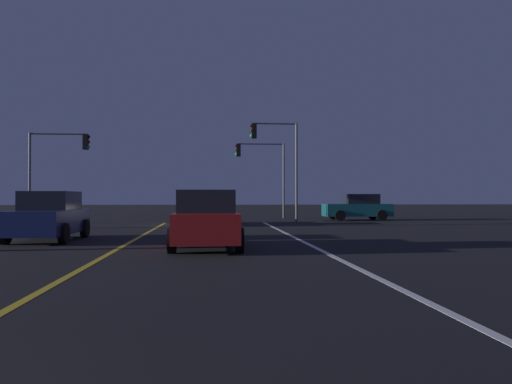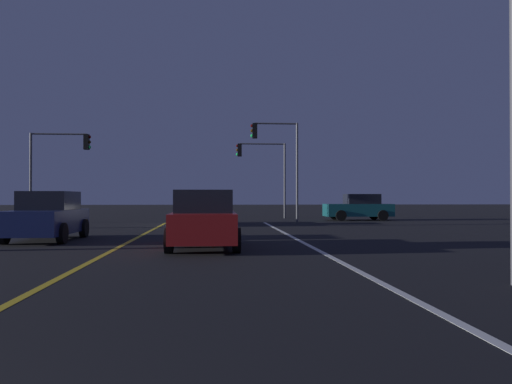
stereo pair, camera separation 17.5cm
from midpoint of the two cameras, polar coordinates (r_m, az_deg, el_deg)
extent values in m
cube|color=silver|center=(13.05, 8.28, -7.14)|extent=(0.16, 34.37, 0.01)
cube|color=gold|center=(13.01, -17.46, -7.14)|extent=(0.16, 34.37, 0.01)
cylinder|color=black|center=(16.41, -9.00, -4.62)|extent=(0.22, 0.68, 0.68)
cylinder|color=black|center=(16.38, -2.68, -4.63)|extent=(0.22, 0.68, 0.68)
cylinder|color=black|center=(13.72, -9.79, -5.41)|extent=(0.22, 0.68, 0.68)
cylinder|color=black|center=(13.69, -2.23, -5.43)|extent=(0.22, 0.68, 0.68)
cube|color=maroon|center=(15.00, -5.92, -3.78)|extent=(1.80, 4.30, 0.80)
cube|color=black|center=(14.73, -5.93, -1.04)|extent=(1.60, 2.10, 0.64)
cube|color=red|center=(12.93, -8.74, -3.84)|extent=(0.24, 0.08, 0.16)
cube|color=red|center=(12.90, -3.40, -3.86)|extent=(0.24, 0.08, 0.16)
cylinder|color=black|center=(29.23, -8.48, -2.85)|extent=(0.22, 0.68, 0.68)
cylinder|color=black|center=(29.18, -4.94, -2.85)|extent=(0.22, 0.68, 0.68)
cylinder|color=black|center=(26.54, -8.83, -3.08)|extent=(0.22, 0.68, 0.68)
cylinder|color=black|center=(26.48, -4.94, -3.09)|extent=(0.22, 0.68, 0.68)
cube|color=silver|center=(27.83, -6.80, -2.30)|extent=(1.80, 4.30, 0.80)
cube|color=black|center=(27.57, -6.81, -0.82)|extent=(1.60, 2.10, 0.64)
cube|color=red|center=(25.76, -8.28, -2.22)|extent=(0.24, 0.08, 0.16)
cube|color=red|center=(25.71, -5.61, -2.22)|extent=(0.24, 0.08, 0.16)
cylinder|color=black|center=(32.42, 9.27, -2.62)|extent=(0.68, 0.22, 0.68)
cylinder|color=black|center=(34.16, 8.53, -2.52)|extent=(0.68, 0.22, 0.68)
cylinder|color=black|center=(33.19, 13.80, -2.56)|extent=(0.68, 0.22, 0.68)
cylinder|color=black|center=(34.89, 12.85, -2.47)|extent=(0.68, 0.22, 0.68)
cube|color=#145156|center=(33.63, 11.13, -2.00)|extent=(4.30, 1.80, 0.80)
cube|color=black|center=(33.69, 11.53, -0.77)|extent=(2.10, 1.60, 0.64)
cube|color=red|center=(33.70, 14.84, -1.82)|extent=(0.08, 0.24, 0.16)
cube|color=red|center=(34.84, 14.17, -1.78)|extent=(0.08, 0.24, 0.16)
cylinder|color=black|center=(17.34, -21.06, -4.37)|extent=(0.22, 0.68, 0.68)
cylinder|color=black|center=(17.93, -26.61, -4.22)|extent=(0.22, 0.68, 0.68)
cylinder|color=black|center=(19.95, -18.91, -3.88)|extent=(0.22, 0.68, 0.68)
cylinder|color=black|center=(20.46, -23.82, -3.78)|extent=(0.22, 0.68, 0.68)
cube|color=navy|center=(18.88, -22.55, -3.08)|extent=(1.80, 4.30, 0.80)
cube|color=black|center=(19.10, -22.31, -0.89)|extent=(1.60, 2.10, 0.64)
cube|color=red|center=(20.73, -19.21, -2.59)|extent=(0.24, 0.08, 0.16)
cube|color=red|center=(21.05, -22.38, -2.55)|extent=(0.24, 0.08, 0.16)
cylinder|color=#4C4C51|center=(30.76, 4.40, 2.21)|extent=(0.14, 0.14, 5.99)
cylinder|color=#4C4C51|center=(30.86, 2.03, 7.69)|extent=(2.57, 0.10, 0.10)
cube|color=black|center=(30.67, -0.37, 6.89)|extent=(0.28, 0.36, 0.90)
sphere|color=#3A0605|center=(30.69, -0.67, 7.45)|extent=(0.20, 0.20, 0.20)
sphere|color=#3C2706|center=(30.65, -0.67, 6.89)|extent=(0.20, 0.20, 0.20)
sphere|color=#19E059|center=(30.62, -0.67, 6.34)|extent=(0.20, 0.20, 0.20)
cylinder|color=#4C4C51|center=(32.12, -24.23, 1.46)|extent=(0.14, 0.14, 5.23)
cylinder|color=#4C4C51|center=(31.83, -21.51, 6.10)|extent=(3.16, 0.10, 0.10)
cube|color=black|center=(31.37, -18.74, 5.36)|extent=(0.28, 0.36, 0.90)
sphere|color=#3A0605|center=(31.37, -18.45, 5.91)|extent=(0.20, 0.20, 0.20)
sphere|color=#3C2706|center=(31.34, -18.45, 5.36)|extent=(0.20, 0.20, 0.20)
sphere|color=#19E059|center=(31.31, -18.45, 4.82)|extent=(0.20, 0.20, 0.20)
cylinder|color=#4C4C51|center=(36.18, 2.98, 1.27)|extent=(0.14, 0.14, 5.33)
cylinder|color=#4C4C51|center=(36.17, 0.45, 5.42)|extent=(3.21, 0.10, 0.10)
cube|color=black|center=(36.01, -2.10, 4.73)|extent=(0.28, 0.36, 0.90)
sphere|color=#3A0605|center=(36.03, -2.36, 5.21)|extent=(0.20, 0.20, 0.20)
sphere|color=#3C2706|center=(36.00, -2.36, 4.73)|extent=(0.20, 0.20, 0.20)
sphere|color=#19E059|center=(35.97, -2.36, 4.26)|extent=(0.20, 0.20, 0.20)
camera|label=1|loc=(0.09, -94.98, 0.05)|focal=35.62mm
camera|label=2|loc=(0.09, 85.02, -0.05)|focal=35.62mm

